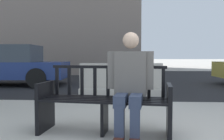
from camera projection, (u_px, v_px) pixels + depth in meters
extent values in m
cube|color=black|center=(137.00, 78.00, 11.56)|extent=(120.00, 12.00, 0.01)
cube|color=black|center=(45.00, 106.00, 3.38)|extent=(0.11, 0.52, 0.66)
cube|color=black|center=(169.00, 111.00, 3.09)|extent=(0.11, 0.52, 0.66)
cube|color=black|center=(105.00, 116.00, 3.24)|extent=(0.08, 0.33, 0.45)
cube|color=black|center=(101.00, 103.00, 3.00)|extent=(1.60, 0.25, 0.02)
cube|color=black|center=(103.00, 101.00, 3.12)|extent=(1.60, 0.25, 0.02)
cube|color=black|center=(104.00, 99.00, 3.23)|extent=(1.60, 0.25, 0.02)
cube|color=black|center=(106.00, 98.00, 3.34)|extent=(1.60, 0.25, 0.02)
cube|color=black|center=(108.00, 97.00, 3.46)|extent=(1.60, 0.25, 0.02)
cube|color=black|center=(108.00, 67.00, 3.44)|extent=(1.59, 0.22, 0.04)
cube|color=black|center=(57.00, 81.00, 3.59)|extent=(0.05, 0.03, 0.38)
cube|color=black|center=(69.00, 81.00, 3.55)|extent=(0.05, 0.03, 0.38)
cube|color=black|center=(82.00, 82.00, 3.52)|extent=(0.05, 0.03, 0.38)
cube|color=black|center=(95.00, 82.00, 3.49)|extent=(0.05, 0.03, 0.38)
cube|color=black|center=(108.00, 82.00, 3.45)|extent=(0.05, 0.03, 0.38)
cube|color=black|center=(121.00, 82.00, 3.42)|extent=(0.05, 0.03, 0.38)
cube|color=black|center=(135.00, 83.00, 3.39)|extent=(0.05, 0.03, 0.38)
cube|color=black|center=(149.00, 83.00, 3.36)|extent=(0.05, 0.03, 0.38)
cube|color=black|center=(163.00, 83.00, 3.32)|extent=(0.05, 0.03, 0.38)
cube|color=black|center=(44.00, 83.00, 3.34)|extent=(0.10, 0.46, 0.03)
cube|color=black|center=(170.00, 86.00, 3.05)|extent=(0.10, 0.46, 0.03)
cube|color=#66605B|center=(131.00, 73.00, 3.22)|extent=(0.42, 0.28, 0.56)
sphere|color=beige|center=(131.00, 40.00, 3.18)|extent=(0.21, 0.21, 0.21)
cube|color=#333D56|center=(122.00, 100.00, 3.04)|extent=(0.19, 0.45, 0.14)
cube|color=#333D56|center=(136.00, 100.00, 3.01)|extent=(0.19, 0.45, 0.14)
cube|color=#333D56|center=(119.00, 124.00, 2.88)|extent=(0.12, 0.12, 0.45)
cube|color=#333D56|center=(135.00, 125.00, 2.85)|extent=(0.12, 0.12, 0.45)
cube|color=#66605B|center=(112.00, 70.00, 3.23)|extent=(0.10, 0.13, 0.48)
cube|color=#66605B|center=(150.00, 70.00, 3.15)|extent=(0.10, 0.13, 0.48)
cube|color=#ADA89E|center=(121.00, 92.00, 6.15)|extent=(2.03, 0.77, 0.24)
cube|color=#ADA89E|center=(121.00, 75.00, 6.13)|extent=(2.01, 0.39, 0.60)
cube|color=navy|center=(7.00, 70.00, 8.69)|extent=(4.22, 1.95, 0.56)
cube|color=#38424C|center=(11.00, 54.00, 8.66)|extent=(1.89, 1.60, 0.58)
cylinder|color=black|center=(37.00, 78.00, 7.89)|extent=(0.65, 0.26, 0.64)
cylinder|color=black|center=(50.00, 75.00, 9.50)|extent=(0.65, 0.26, 0.64)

